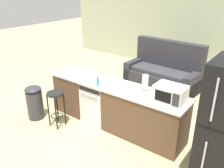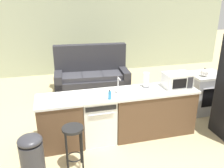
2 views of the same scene
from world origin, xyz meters
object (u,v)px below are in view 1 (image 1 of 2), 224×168
Objects in this scene: bar_stool at (56,102)px; couch at (164,73)px; soap_bottle at (98,82)px; trash_bin at (35,102)px; dishwasher at (99,101)px; microwave at (170,93)px; paper_towel_roll at (145,83)px.

couch is at bearing 75.30° from bar_stool.
couch reaches higher than bar_stool.
soap_bottle is 0.09× the size of couch.
trash_bin is at bearing -113.87° from couch.
bar_stool is (-0.52, -0.71, 0.11)m from dishwasher.
microwave reaches higher than dishwasher.
paper_towel_roll is 0.14× the size of couch.
bar_stool is at bearing -126.06° from dishwasher.
soap_bottle is at bearing -52.45° from dishwasher.
dishwasher reaches higher than bar_stool.
microwave reaches higher than bar_stool.
bar_stool is at bearing -104.70° from couch.
paper_towel_roll is at bearing 30.23° from bar_stool.
soap_bottle is (-1.37, -0.22, -0.07)m from microwave.
paper_towel_roll reaches higher than dishwasher.
dishwasher is at bearing 179.95° from microwave.
couch reaches higher than soap_bottle.
dishwasher is at bearing 127.55° from soap_bottle.
couch is at bearing 66.13° from trash_bin.
soap_bottle is (0.17, -0.22, 0.55)m from dishwasher.
trash_bin is at bearing -155.69° from paper_towel_roll.
dishwasher is 1.68× the size of microwave.
couch is at bearing 86.97° from soap_bottle.
microwave is 0.68× the size of bar_stool.
couch reaches higher than paper_towel_roll.
trash_bin is at bearing -144.90° from dishwasher.
bar_stool is 3.27m from couch.
bar_stool is at bearing -149.77° from paper_towel_roll.
paper_towel_roll is 2.47m from couch.
bar_stool is (-0.69, -0.49, -0.44)m from soap_bottle.
couch is (-0.67, 2.29, -0.64)m from paper_towel_roll.
dishwasher is 1.14× the size of trash_bin.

